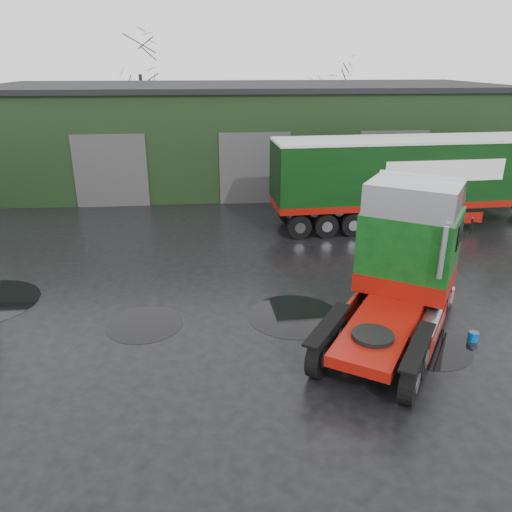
{
  "coord_description": "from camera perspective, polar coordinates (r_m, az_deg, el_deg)",
  "views": [
    {
      "loc": [
        -0.46,
        -14.03,
        7.73
      ],
      "look_at": [
        0.92,
        1.21,
        1.7
      ],
      "focal_mm": 35.0,
      "sensor_mm": 36.0,
      "label": 1
    }
  ],
  "objects": [
    {
      "name": "ground",
      "position": [
        16.02,
        -2.9,
        -7.37
      ],
      "size": [
        100.0,
        100.0,
        0.0
      ],
      "primitive_type": "plane",
      "color": "black"
    },
    {
      "name": "lorry_right",
      "position": [
        25.46,
        16.63,
        8.02
      ],
      "size": [
        16.71,
        3.67,
        4.36
      ],
      "primitive_type": null,
      "rotation": [
        0.0,
        0.0,
        -1.52
      ],
      "color": "silver",
      "rests_on": "ground"
    },
    {
      "name": "wash_bucket",
      "position": [
        16.19,
        23.58,
        -8.43
      ],
      "size": [
        0.4,
        0.4,
        0.28
      ],
      "primitive_type": "cylinder",
      "rotation": [
        0.0,
        0.0,
        -0.42
      ],
      "color": "#0743A4",
      "rests_on": "ground"
    },
    {
      "name": "puddle_1",
      "position": [
        16.32,
        4.35,
        -6.82
      ],
      "size": [
        3.02,
        3.02,
        0.01
      ],
      "primitive_type": "cylinder",
      "color": "black",
      "rests_on": "ground"
    },
    {
      "name": "puddle_3",
      "position": [
        15.47,
        19.02,
        -9.77
      ],
      "size": [
        2.51,
        2.51,
        0.01
      ],
      "primitive_type": "cylinder",
      "color": "black",
      "rests_on": "ground"
    },
    {
      "name": "puddle_0",
      "position": [
        16.16,
        -12.63,
        -7.63
      ],
      "size": [
        2.4,
        2.4,
        0.01
      ],
      "primitive_type": "cylinder",
      "color": "black",
      "rests_on": "ground"
    },
    {
      "name": "hero_tractor",
      "position": [
        14.4,
        15.43,
        -1.77
      ],
      "size": [
        6.48,
        7.68,
        4.46
      ],
      "primitive_type": null,
      "rotation": [
        0.0,
        0.0,
        -0.58
      ],
      "color": "#0C3D10",
      "rests_on": "ground"
    },
    {
      "name": "warehouse",
      "position": [
        34.42,
        -1.05,
        13.86
      ],
      "size": [
        32.4,
        12.4,
        6.3
      ],
      "color": "black",
      "rests_on": "ground"
    },
    {
      "name": "tree_back_a",
      "position": [
        44.48,
        -12.89,
        17.15
      ],
      "size": [
        4.4,
        4.4,
        9.5
      ],
      "primitive_type": null,
      "color": "black",
      "rests_on": "ground"
    },
    {
      "name": "tree_back_b",
      "position": [
        45.43,
        8.51,
        16.25
      ],
      "size": [
        4.4,
        4.4,
        7.5
      ],
      "primitive_type": null,
      "color": "black",
      "rests_on": "ground"
    }
  ]
}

